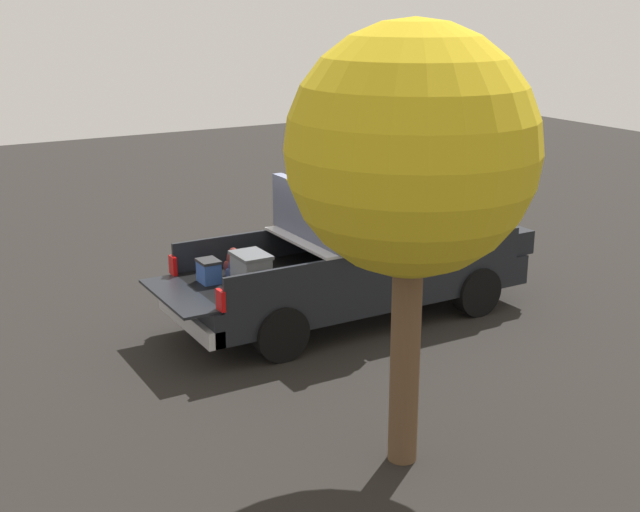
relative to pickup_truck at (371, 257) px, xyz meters
name	(u,v)px	position (x,y,z in m)	size (l,w,h in m)	color
ground_plane	(353,317)	(-0.34, 0.00, -0.95)	(40.00, 40.00, 0.00)	black
pickup_truck	(371,257)	(0.00, 0.00, 0.00)	(6.05, 2.09, 2.23)	black
tree_background	(412,153)	(-2.17, -3.91, 2.42)	(2.52, 2.52, 4.66)	brown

